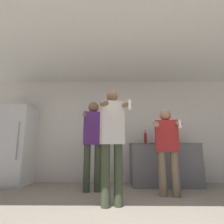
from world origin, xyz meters
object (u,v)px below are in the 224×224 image
at_px(bottle_short_whiskey, 168,138).
at_px(person_man_side, 167,145).
at_px(bottle_tall_gin, 145,138).
at_px(person_spectator_back, 93,138).
at_px(person_woman_foreground, 112,138).
at_px(bottle_brown_liquor, 157,139).
at_px(refrigerator, 17,145).

distance_m(bottle_short_whiskey, person_man_side, 0.96).
distance_m(bottle_tall_gin, bottle_short_whiskey, 0.54).
relative_size(bottle_tall_gin, person_spectator_back, 0.17).
distance_m(bottle_tall_gin, person_woman_foreground, 1.62).
height_order(bottle_brown_liquor, person_spectator_back, person_spectator_back).
relative_size(refrigerator, person_woman_foreground, 1.01).
bearing_deg(person_man_side, bottle_tall_gin, 104.58).
bearing_deg(bottle_brown_liquor, bottle_short_whiskey, 0.00).
relative_size(refrigerator, bottle_tall_gin, 5.75).
bearing_deg(bottle_short_whiskey, refrigerator, -178.87).
bearing_deg(bottle_tall_gin, refrigerator, -178.67).
height_order(bottle_short_whiskey, person_woman_foreground, person_woman_foreground).
distance_m(refrigerator, person_man_side, 3.33).
bearing_deg(person_woman_foreground, person_man_side, 27.93).
distance_m(bottle_short_whiskey, person_spectator_back, 1.81).
relative_size(refrigerator, person_spectator_back, 1.00).
xyz_separation_m(person_woman_foreground, person_spectator_back, (-0.40, 0.82, 0.03)).
height_order(bottle_tall_gin, bottle_brown_liquor, bottle_tall_gin).
xyz_separation_m(bottle_tall_gin, person_man_side, (0.23, -0.90, -0.16)).
distance_m(bottle_tall_gin, bottle_brown_liquor, 0.28).
xyz_separation_m(bottle_brown_liquor, person_spectator_back, (-1.45, -0.61, -0.01)).
relative_size(bottle_tall_gin, bottle_short_whiskey, 1.01).
bearing_deg(person_spectator_back, bottle_brown_liquor, 22.69).
xyz_separation_m(refrigerator, person_man_side, (3.23, -0.83, -0.01)).
relative_size(refrigerator, bottle_short_whiskey, 5.81).
xyz_separation_m(refrigerator, bottle_short_whiskey, (3.53, 0.07, 0.15)).
bearing_deg(bottle_short_whiskey, bottle_brown_liquor, 180.00).
bearing_deg(bottle_brown_liquor, person_woman_foreground, -126.34).
bearing_deg(person_man_side, refrigerator, 165.63).
bearing_deg(bottle_tall_gin, bottle_brown_liquor, -0.00).
bearing_deg(bottle_tall_gin, person_woman_foreground, -118.32).
bearing_deg(bottle_short_whiskey, person_man_side, -108.67).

